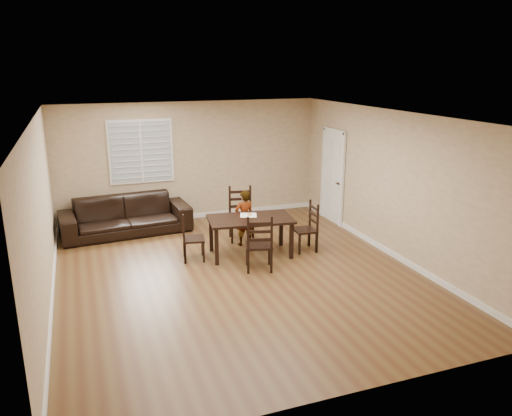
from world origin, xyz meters
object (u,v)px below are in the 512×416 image
Objects in this scene: chair_far at (260,247)px; chair_near at (241,215)px; chair_right at (310,228)px; donut at (249,214)px; chair_left at (187,238)px; child at (244,218)px; dining_table at (250,222)px; sofa at (126,216)px.

chair_near is at bearing -82.06° from chair_far.
donut is at bearing -102.02° from chair_right.
chair_near reaches higher than chair_left.
donut is at bearing 78.84° from child.
chair_near is 1.84m from chair_far.
chair_far is 1.40m from child.
sofa is at bearing 141.91° from dining_table.
child reaches higher than sofa.
dining_table is 1.51× the size of chair_near.
chair_left is 0.97× the size of chair_right.
chair_left is (-1.05, 0.98, -0.04)m from chair_far.
sofa is (-2.08, 2.09, -0.25)m from dining_table.
chair_left is at bearing -135.30° from chair_near.
chair_far is at bearing -86.27° from chair_near.
chair_near is 1.54m from chair_right.
sofa is (-3.25, 2.23, -0.04)m from chair_right.
child reaches higher than dining_table.
chair_right is 1.22m from donut.
chair_left is at bearing 11.28° from child.
chair_left is at bearing -26.91° from chair_far.
donut is at bearing -83.32° from chair_far.
chair_near is 0.87m from donut.
chair_near is at bearing -47.24° from chair_left.
child reaches higher than chair_near.
chair_left is (-1.31, -0.85, -0.08)m from chair_near.
donut is (0.04, 0.17, 0.11)m from dining_table.
dining_table is 1.61× the size of chair_far.
chair_near is 1.14× the size of chair_right.
sofa is (-2.12, 1.92, -0.36)m from donut.
chair_right is (1.18, -0.14, -0.21)m from dining_table.
chair_near is 1.56m from chair_left.
chair_near is 1.18× the size of chair_left.
dining_table is 1.20m from chair_left.
donut is 0.04× the size of sofa.
donut is at bearing -46.91° from sofa.
dining_table is 1.78× the size of chair_left.
donut is at bearing -79.24° from chair_left.
chair_near is at bearing 89.39° from dining_table.
chair_right is at bearing 140.85° from child.
dining_table is at bearing -87.54° from chair_left.
dining_table is 1.02m from chair_near.
chair_right is 1.32m from child.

